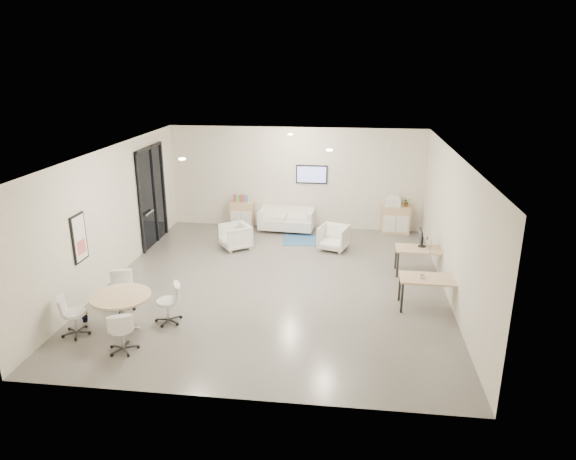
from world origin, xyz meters
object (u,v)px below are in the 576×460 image
Objects in this scene: loveseat at (287,220)px; desk_rear at (422,251)px; armchair_right at (334,236)px; desk_front at (432,281)px; armchair_left at (235,235)px; round_table at (121,299)px; sideboard_right at (395,219)px; sideboard_left at (242,214)px.

desk_rear is (3.79, -3.05, 0.27)m from loveseat.
armchair_right reaches higher than loveseat.
loveseat is 1.27× the size of desk_front.
armchair_left is 0.66× the size of round_table.
sideboard_right is 8.98m from round_table.
sideboard_left is at bearing 167.36° from armchair_right.
sideboard_left is 4.86m from sideboard_right.
round_table is (-6.24, -1.65, 0.00)m from desk_front.
armchair_left is 1.01× the size of armchair_right.
desk_rear is at bearing -34.90° from loveseat.
armchair_left reaches higher than desk_front.
sideboard_right is 3.27m from desk_rear.
sideboard_right reaches higher than loveseat.
loveseat is at bearing -7.92° from sideboard_left.
armchair_right is 2.73m from desk_rear.
sideboard_left is 0.48× the size of loveseat.
round_table is (-6.28, -3.54, 0.02)m from desk_rear.
sideboard_left is 0.95× the size of sideboard_right.
sideboard_right is at bearing 77.69° from armchair_left.
sideboard_left is 1.50m from loveseat.
armchair_left is at bearing -121.33° from loveseat.
round_table is (-1.23, -4.82, 0.25)m from armchair_left.
loveseat is at bearing -176.82° from sideboard_right.
armchair_right is at bearing -41.23° from loveseat.
loveseat is 2.17m from armchair_right.
desk_rear is (5.27, -3.26, 0.20)m from sideboard_left.
loveseat is at bearing 152.24° from armchair_right.
armchair_left is 0.58× the size of desk_rear.
armchair_left is (0.22, -1.99, -0.03)m from sideboard_left.
armchair_right is at bearing 124.61° from desk_front.
loveseat is 6.21m from desk_front.
loveseat is 4.87m from desk_rear.
round_table is at bearing -163.64° from desk_front.
round_table is at bearing -147.96° from desk_rear.
sideboard_left reaches higher than armchair_left.
loveseat reaches higher than round_table.
desk_front is (3.75, -4.94, 0.29)m from loveseat.
sideboard_left is 1.07× the size of armchair_right.
desk_front is (2.22, -3.41, 0.25)m from armchair_right.
loveseat is at bearing 128.67° from desk_front.
desk_rear is at bearing 29.44° from round_table.
round_table is at bearing -49.66° from armchair_left.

